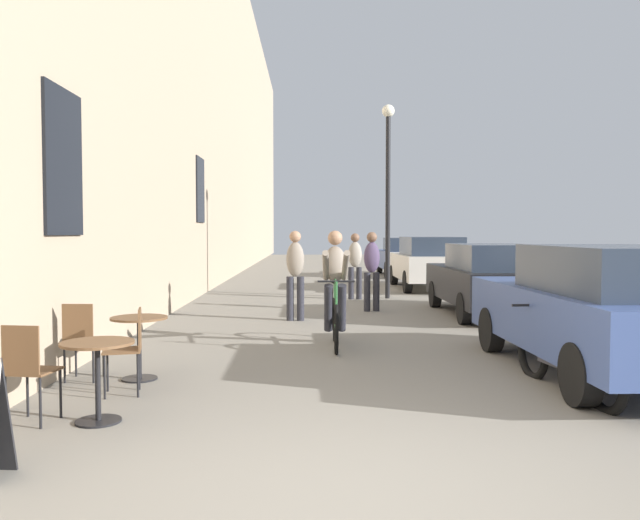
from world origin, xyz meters
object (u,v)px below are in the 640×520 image
(parked_car_second, at_px, (488,279))
(cafe_table_mid, at_px, (139,334))
(pedestrian_far, at_px, (355,262))
(cafe_chair_mid_toward_wall, at_px, (81,336))
(parked_car_third, at_px, (428,262))
(parked_motorcycle, at_px, (566,354))
(parked_car_fourth, at_px, (404,256))
(street_lamp, at_px, (388,176))
(cafe_chair_near_toward_street, at_px, (28,366))
(cyclist_on_bicycle, at_px, (335,291))
(pedestrian_mid, at_px, (372,267))
(parked_car_nearest, at_px, (601,308))
(cafe_chair_mid_toward_street, at_px, (130,345))
(pedestrian_near, at_px, (295,270))
(cafe_table_near, at_px, (98,364))

(parked_car_second, bearing_deg, cafe_table_mid, -135.37)
(pedestrian_far, height_order, parked_car_second, pedestrian_far)
(cafe_chair_mid_toward_wall, height_order, parked_car_third, parked_car_third)
(pedestrian_far, relative_size, parked_car_second, 0.41)
(parked_motorcycle, bearing_deg, cafe_chair_mid_toward_wall, 173.70)
(pedestrian_far, xyz_separation_m, parked_car_fourth, (2.50, 8.44, -0.17))
(street_lamp, distance_m, parked_car_second, 4.45)
(cafe_chair_mid_toward_wall, relative_size, parked_car_second, 0.22)
(cafe_chair_near_toward_street, bearing_deg, cafe_chair_mid_toward_wall, 94.14)
(cafe_chair_mid_toward_wall, bearing_deg, cafe_chair_near_toward_street, -85.86)
(parked_car_third, bearing_deg, pedestrian_far, -129.49)
(pedestrian_far, relative_size, street_lamp, 0.34)
(cyclist_on_bicycle, relative_size, pedestrian_mid, 1.04)
(street_lamp, bearing_deg, pedestrian_far, -164.82)
(cyclist_on_bicycle, height_order, parked_car_nearest, cyclist_on_bicycle)
(cafe_chair_mid_toward_street, distance_m, pedestrian_far, 9.81)
(cafe_table_mid, xyz_separation_m, parked_car_nearest, (5.35, 0.10, 0.27))
(cafe_chair_mid_toward_street, bearing_deg, cyclist_on_bicycle, 51.50)
(pedestrian_near, distance_m, parked_car_fourth, 12.88)
(street_lamp, bearing_deg, cafe_table_mid, -113.91)
(parked_car_second, distance_m, parked_car_third, 6.10)
(cafe_table_near, bearing_deg, pedestrian_far, 73.61)
(cyclist_on_bicycle, bearing_deg, parked_car_nearest, -34.67)
(cafe_chair_near_toward_street, relative_size, cafe_table_mid, 1.24)
(parked_car_third, relative_size, parked_car_fourth, 1.05)
(pedestrian_mid, xyz_separation_m, parked_car_third, (2.21, 5.33, -0.15))
(cafe_table_near, height_order, parked_car_second, parked_car_second)
(pedestrian_near, distance_m, street_lamp, 5.12)
(cafe_table_mid, relative_size, cafe_chair_mid_toward_wall, 0.81)
(pedestrian_near, bearing_deg, parked_car_second, 9.27)
(cafe_chair_mid_toward_wall, bearing_deg, parked_car_nearest, 1.67)
(pedestrian_far, distance_m, parked_motorcycle, 9.47)
(pedestrian_mid, height_order, parked_car_second, pedestrian_mid)
(cafe_chair_mid_toward_street, height_order, cafe_chair_mid_toward_wall, same)
(cafe_chair_near_toward_street, xyz_separation_m, cafe_chair_mid_toward_street, (0.58, 1.06, 0.00))
(parked_car_nearest, xyz_separation_m, parked_car_fourth, (0.24, 17.01, -0.03))
(cafe_table_mid, xyz_separation_m, cyclist_on_bicycle, (2.33, 2.19, 0.29))
(cafe_table_near, distance_m, cafe_chair_near_toward_street, 0.58)
(cafe_chair_near_toward_street, bearing_deg, parked_car_second, 49.89)
(cafe_chair_mid_toward_wall, xyz_separation_m, cyclist_on_bicycle, (2.96, 2.26, 0.29))
(cyclist_on_bicycle, xyz_separation_m, pedestrian_mid, (0.95, 4.06, 0.14))
(cafe_table_mid, bearing_deg, cafe_chair_mid_toward_street, -83.49)
(parked_car_nearest, distance_m, parked_car_fourth, 17.02)
(cyclist_on_bicycle, bearing_deg, parked_car_second, 45.64)
(pedestrian_near, bearing_deg, pedestrian_far, 69.65)
(pedestrian_near, bearing_deg, parked_car_nearest, -52.25)
(pedestrian_far, bearing_deg, cafe_table_near, -106.39)
(street_lamp, bearing_deg, parked_car_nearest, -80.91)
(parked_motorcycle, bearing_deg, pedestrian_far, 99.43)
(cafe_chair_mid_toward_street, relative_size, cyclist_on_bicycle, 0.51)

